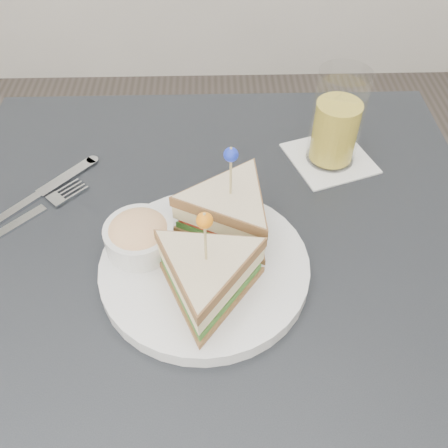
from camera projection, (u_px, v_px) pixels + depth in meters
ground_plane at (220, 447)px, 1.24m from camera, size 3.50×3.50×0.00m
table at (217, 287)px, 0.74m from camera, size 0.80×0.80×0.75m
plate_meal at (208, 247)px, 0.64m from camera, size 0.36×0.36×0.16m
cutlery_fork at (33, 214)px, 0.74m from camera, size 0.16×0.16×0.01m
cutlery_knife at (44, 191)px, 0.77m from camera, size 0.14×0.16×0.01m
drink_set at (336, 124)px, 0.78m from camera, size 0.16×0.16×0.16m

